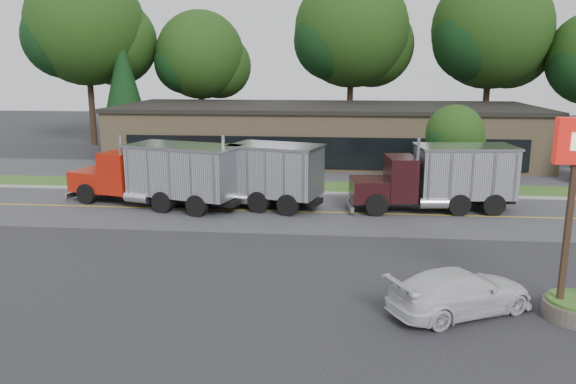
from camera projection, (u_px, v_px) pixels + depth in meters
name	position (u px, v px, depth m)	size (l,w,h in m)	color
ground	(243.00, 274.00, 20.20)	(140.00, 140.00, 0.00)	#333339
road	(274.00, 211.00, 28.93)	(60.00, 8.00, 0.02)	#4D4D52
center_line	(274.00, 211.00, 28.93)	(60.00, 0.12, 0.01)	gold
curb	(283.00, 193.00, 33.01)	(60.00, 0.30, 0.12)	#9E9E99
grass_verge	(286.00, 187.00, 34.75)	(60.00, 3.40, 0.03)	#3A5E20
far_parking	(293.00, 172.00, 39.61)	(60.00, 7.00, 0.02)	#4D4D52
strip_mall	(325.00, 134.00, 44.79)	(32.00, 12.00, 4.00)	#937B5A
tree_far_a	(89.00, 32.00, 51.02)	(11.29, 10.62, 16.10)	#382619
tree_far_b	(202.00, 59.00, 52.50)	(8.68, 8.17, 12.39)	#382619
tree_far_c	(353.00, 36.00, 50.71)	(10.96, 10.31, 15.63)	#382619
tree_far_d	(493.00, 35.00, 48.60)	(10.87, 10.23, 15.51)	#382619
evergreen_left	(124.00, 86.00, 49.62)	(4.48, 4.48, 10.18)	#382619
tree_verge	(455.00, 136.00, 33.10)	(3.60, 3.39, 5.14)	#382619
dump_truck_red	(162.00, 173.00, 29.54)	(9.98, 5.16, 3.36)	black
dump_truck_blue	(257.00, 173.00, 29.49)	(8.12, 4.59, 3.36)	black
dump_truck_maroon	(442.00, 176.00, 28.75)	(8.48, 3.45, 3.36)	black
rally_car	(460.00, 292.00, 16.96)	(1.89, 4.64, 1.35)	silver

